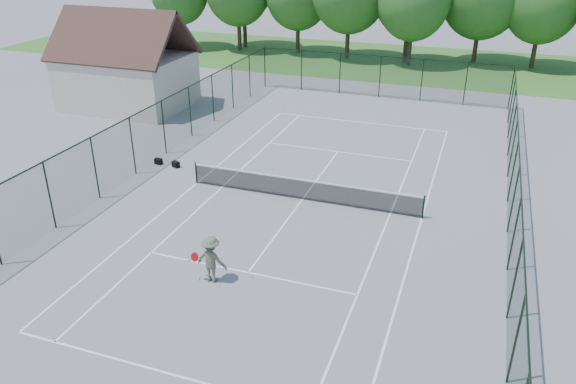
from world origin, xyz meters
TOP-DOWN VIEW (x-y plane):
  - ground at (0.00, 0.00)m, footprint 140.00×140.00m
  - grass_far at (0.00, 30.00)m, footprint 80.00×16.00m
  - court_lines at (0.00, 0.00)m, footprint 11.05×23.85m
  - tennis_net at (0.00, 0.00)m, footprint 11.08×0.08m
  - fence_enclosure at (0.00, 0.00)m, footprint 18.05×36.05m
  - utility_building at (-16.00, 10.00)m, footprint 8.60×6.27m
  - sports_bag_a at (-8.56, 1.48)m, footprint 0.42×0.28m
  - sports_bag_b at (-7.48, 1.42)m, footprint 0.47×0.39m
  - tennis_player at (-1.01, -7.28)m, footprint 1.82×0.82m

SIDE VIEW (x-z plane):
  - ground at x=0.00m, z-range 0.00..0.00m
  - court_lines at x=0.00m, z-range 0.00..0.01m
  - grass_far at x=0.00m, z-range 0.00..0.01m
  - sports_bag_a at x=-8.56m, z-range 0.00..0.32m
  - sports_bag_b at x=-7.48m, z-range 0.00..0.32m
  - tennis_net at x=0.00m, z-range 0.03..1.13m
  - tennis_player at x=-1.01m, z-range 0.00..1.79m
  - fence_enclosure at x=0.00m, z-range 0.05..3.07m
  - utility_building at x=-16.00m, z-range -0.20..6.44m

